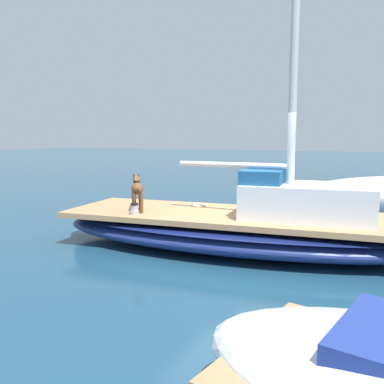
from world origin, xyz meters
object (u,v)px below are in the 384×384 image
at_px(sailboat_main, 240,231).
at_px(coiled_rope, 199,205).
at_px(deck_winch, 134,209).
at_px(dog_brown, 137,190).

relative_size(sailboat_main, coiled_rope, 23.13).
bearing_deg(deck_winch, coiled_rope, 154.33).
distance_m(dog_brown, deck_winch, 0.47).
relative_size(deck_winch, coiled_rope, 0.65).
bearing_deg(coiled_rope, sailboat_main, 67.63).
height_order(dog_brown, coiled_rope, dog_brown).
xyz_separation_m(dog_brown, deck_winch, (0.31, 0.14, -0.32)).
bearing_deg(sailboat_main, coiled_rope, -112.37).
bearing_deg(coiled_rope, dog_brown, -36.91).
height_order(sailboat_main, deck_winch, deck_winch).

